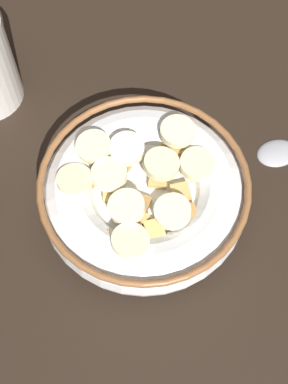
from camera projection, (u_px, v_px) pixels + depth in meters
ground_plane at (144, 212)px, 48.08cm from camera, size 116.48×116.48×2.00cm
cereal_bowl at (144, 193)px, 44.73cm from camera, size 17.77×17.77×5.85cm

